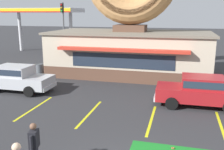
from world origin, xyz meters
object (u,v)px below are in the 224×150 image
object	(u,v)px
traffic_light_pole	(63,23)
trash_bin	(40,70)
pedestrian_leather_jacket_man	(34,145)
car_silver	(16,77)
car_red	(200,90)

from	to	relation	value
traffic_light_pole	trash_bin	bearing A→B (deg)	-79.19
pedestrian_leather_jacket_man	trash_bin	distance (m)	12.71
car_silver	pedestrian_leather_jacket_man	size ratio (longest dim) A/B	2.93
car_silver	car_red	distance (m)	10.92
trash_bin	traffic_light_pole	size ratio (longest dim) A/B	0.17
trash_bin	pedestrian_leather_jacket_man	bearing A→B (deg)	-60.84
car_silver	traffic_light_pole	xyz separation A→B (m)	(-1.99, 11.33, 2.84)
trash_bin	traffic_light_pole	distance (m)	8.29
traffic_light_pole	pedestrian_leather_jacket_man	bearing A→B (deg)	-67.72
pedestrian_leather_jacket_man	traffic_light_pole	size ratio (longest dim) A/B	0.27
car_silver	trash_bin	size ratio (longest dim) A/B	4.68
car_red	trash_bin	xyz separation A→B (m)	(-11.47, 3.77, -0.37)
car_red	traffic_light_pole	distance (m)	17.37
pedestrian_leather_jacket_man	traffic_light_pole	xyz separation A→B (m)	(-7.62, 18.60, 2.85)
pedestrian_leather_jacket_man	trash_bin	size ratio (longest dim) A/B	1.60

